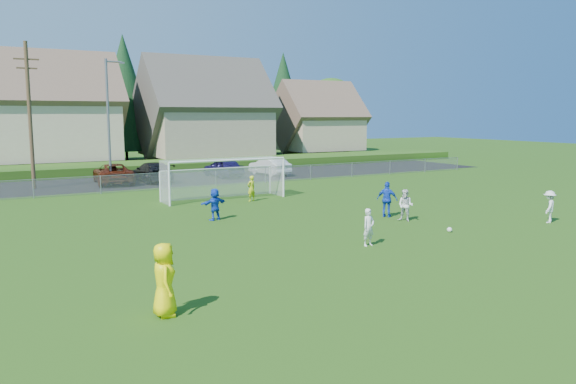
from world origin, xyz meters
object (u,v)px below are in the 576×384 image
Objects in this scene: player_blue_a at (387,199)px; car_f at (270,166)px; soccer_ball at (450,230)px; car_c at (113,174)px; player_white_a at (369,227)px; referee at (164,280)px; car_e at (224,168)px; player_white_c at (549,207)px; car_d at (152,172)px; player_blue_b at (215,204)px; soccer_goal at (222,172)px; player_white_b at (406,205)px; goalkeeper at (251,188)px.

player_blue_a is 0.40× the size of car_f.
soccer_ball is at bearing 75.38° from car_f.
player_blue_a is 22.49m from car_c.
referee is at bearing -165.49° from player_white_a.
player_white_c is at bearing 97.41° from car_e.
car_e is at bearing -177.45° from car_d.
player_blue_b reaches higher than car_d.
soccer_ball is at bearing -33.93° from player_white_c.
player_white_a is (9.29, 3.60, -0.21)m from referee.
player_blue_b reaches higher than player_white_a.
soccer_goal reaches higher than player_white_a.
player_white_b is 22.20m from car_e.
player_white_c is at bearing 88.46° from car_f.
referee reaches higher than soccer_ball.
referee is 9.96m from player_white_a.
car_d is 0.70× the size of soccer_goal.
player_blue_a is 20.87m from car_e.
car_e is at bearing 152.65° from player_white_b.
player_blue_b is at bearing -148.95° from player_white_b.
player_white_b is 0.87× the size of player_blue_a.
soccer_goal is (4.10, -10.98, 0.87)m from car_c.
car_d is (-6.05, 21.78, -0.02)m from player_white_b.
referee is at bearing 46.80° from player_blue_b.
car_d is (7.93, 28.58, -0.20)m from referee.
player_white_a is at bearing 65.38° from car_f.
player_blue_a is at bearing 90.24° from soccer_ball.
soccer_ball is 0.03× the size of soccer_goal.
player_blue_a is 21.32m from car_d.
referee is 0.42× the size of car_e.
car_d is at bearing 168.16° from player_white_b.
car_c is at bearing -101.85° from player_blue_b.
soccer_goal is (3.03, 6.17, 0.85)m from player_blue_b.
car_d reaches higher than car_f.
car_c is 0.73× the size of soccer_goal.
player_white_c reaches higher than car_f.
car_d is at bearing -6.43° from car_f.
car_f is at bearing 142.26° from player_white_b.
player_blue_a is at bearing 118.65° from car_c.
car_d is at bearing 96.45° from soccer_goal.
player_white_b is 0.28× the size of car_c.
player_white_b is at bearing -66.30° from soccer_goal.
referee is 1.23× the size of player_white_c.
car_c is (-8.89, 20.65, -0.13)m from player_blue_a.
car_f is at bearing 80.78° from soccer_ball.
car_d is at bearing -20.27° from player_blue_a.
car_e is at bearing 72.89° from player_white_a.
car_c is 11.75m from soccer_goal.
player_white_b is 6.75m from player_white_c.
player_white_b is 1.02× the size of goalkeeper.
player_white_b is at bearing -59.20° from player_white_c.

